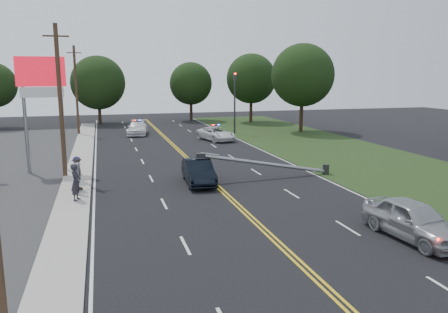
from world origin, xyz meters
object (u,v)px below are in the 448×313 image
object	(u,v)px
bystander_b	(78,178)
bystander_c	(77,170)
waiting_sedan	(413,220)
utility_pole_far	(76,90)
fallen_streetlight	(273,164)
utility_pole_mid	(60,101)
traffic_signal	(235,98)
bystander_d	(78,174)
emergency_b	(138,128)
crashed_sedan	(198,172)
bystander_a	(76,182)
emergency_a	(216,134)
pylon_sign	(42,86)

from	to	relation	value
bystander_b	bystander_c	world-z (taller)	bystander_b
waiting_sedan	utility_pole_far	bearing A→B (deg)	106.10
fallen_streetlight	utility_pole_far	xyz separation A→B (m)	(-13.39, 26.00, 4.17)
utility_pole_mid	traffic_signal	bearing A→B (deg)	45.80
waiting_sedan	bystander_c	size ratio (longest dim) A/B	2.92
fallen_streetlight	bystander_d	bearing A→B (deg)	-179.14
utility_pole_far	bystander_c	xyz separation A→B (m)	(0.90, -24.30, -4.14)
emergency_b	fallen_streetlight	bearing A→B (deg)	-65.34
fallen_streetlight	emergency_b	bearing A→B (deg)	105.76
utility_pole_far	crashed_sedan	distance (m)	27.74
fallen_streetlight	utility_pole_mid	xyz separation A→B (m)	(-13.39, 4.00, 4.17)
utility_pole_far	crashed_sedan	bearing A→B (deg)	-72.47
utility_pole_far	emergency_b	xyz separation A→B (m)	(6.52, -1.66, -4.32)
utility_pole_mid	crashed_sedan	world-z (taller)	utility_pole_mid
crashed_sedan	waiting_sedan	distance (m)	13.44
utility_pole_mid	crashed_sedan	xyz separation A→B (m)	(8.25, -4.12, -4.32)
utility_pole_far	bystander_a	size ratio (longest dim) A/B	5.00
emergency_a	bystander_c	distance (m)	20.53
traffic_signal	utility_pole_mid	xyz separation A→B (m)	(-17.50, -18.00, 0.88)
emergency_b	bystander_c	bearing A→B (deg)	-95.02
bystander_d	traffic_signal	bearing A→B (deg)	-45.67
bystander_d	bystander_a	bearing A→B (deg)	170.68
fallen_streetlight	bystander_b	world-z (taller)	bystander_b
crashed_sedan	bystander_c	size ratio (longest dim) A/B	2.80
utility_pole_far	bystander_b	size ratio (longest dim) A/B	5.55
fallen_streetlight	bystander_a	size ratio (longest dim) A/B	4.68
crashed_sedan	bystander_a	distance (m)	7.59
bystander_b	bystander_d	world-z (taller)	bystander_d
emergency_a	bystander_a	distance (m)	23.77
crashed_sedan	bystander_d	size ratio (longest dim) A/B	2.46
bystander_d	bystander_b	bearing A→B (deg)	174.24
bystander_a	emergency_b	bearing A→B (deg)	7.06
utility_pole_mid	waiting_sedan	bearing A→B (deg)	-46.90
traffic_signal	crashed_sedan	size ratio (longest dim) A/B	1.52
pylon_sign	fallen_streetlight	bearing A→B (deg)	-22.22
fallen_streetlight	emergency_a	xyz separation A→B (m)	(0.66, 17.46, -0.22)
utility_pole_far	bystander_d	xyz separation A→B (m)	(1.03, -26.19, -4.02)
pylon_sign	bystander_c	world-z (taller)	pylon_sign
emergency_b	bystander_b	distance (m)	25.89
crashed_sedan	bystander_d	distance (m)	7.23
emergency_a	bystander_d	xyz separation A→B (m)	(-13.02, -17.65, 0.36)
traffic_signal	utility_pole_mid	bearing A→B (deg)	-134.20
pylon_sign	bystander_c	distance (m)	6.99
bystander_b	crashed_sedan	bearing A→B (deg)	-73.34
crashed_sedan	bystander_b	xyz separation A→B (m)	(-7.17, -0.85, 0.26)
fallen_streetlight	bystander_c	bearing A→B (deg)	172.27
traffic_signal	emergency_a	size ratio (longest dim) A/B	1.40
waiting_sedan	bystander_d	distance (m)	18.06
utility_pole_far	bystander_d	world-z (taller)	utility_pole_far
traffic_signal	fallen_streetlight	bearing A→B (deg)	-100.59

